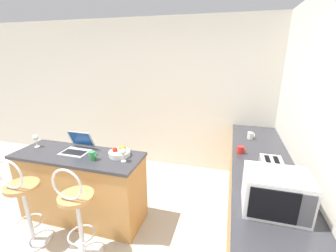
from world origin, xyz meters
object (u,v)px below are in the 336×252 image
(bar_stool_near, at_px, (24,203))
(laptop, at_px, (78,146))
(fruit_bowl, at_px, (120,153))
(wine_glass_short, at_px, (36,138))
(microwave, at_px, (276,192))
(wine_glass_tall, at_px, (123,152))
(mug_red, at_px, (241,150))
(toaster, at_px, (271,170))
(mug_white, at_px, (251,136))
(bar_stool_far, at_px, (77,215))
(mug_green, at_px, (93,156))

(bar_stool_near, distance_m, laptop, 0.80)
(fruit_bowl, height_order, wine_glass_short, wine_glass_short)
(laptop, bearing_deg, microwave, -14.13)
(wine_glass_tall, relative_size, mug_red, 1.55)
(toaster, relative_size, mug_white, 2.98)
(bar_stool_far, bearing_deg, fruit_bowl, 74.72)
(wine_glass_tall, xyz_separation_m, mug_red, (1.25, 0.57, -0.07))
(microwave, bearing_deg, wine_glass_short, 169.68)
(toaster, bearing_deg, mug_white, 95.73)
(wine_glass_short, distance_m, wine_glass_tall, 1.25)
(microwave, relative_size, toaster, 1.61)
(bar_stool_far, distance_m, mug_red, 1.91)
(bar_stool_far, relative_size, wine_glass_short, 6.47)
(toaster, bearing_deg, bar_stool_near, -167.53)
(mug_white, bearing_deg, bar_stool_far, -136.02)
(fruit_bowl, bearing_deg, bar_stool_far, -105.28)
(mug_white, distance_m, wine_glass_short, 2.84)
(mug_green, height_order, mug_red, mug_green)
(mug_red, bearing_deg, wine_glass_tall, -155.38)
(bar_stool_far, height_order, mug_green, bar_stool_far)
(microwave, distance_m, toaster, 0.47)
(laptop, height_order, toaster, laptop)
(fruit_bowl, xyz_separation_m, wine_glass_short, (-1.14, -0.05, 0.08))
(toaster, bearing_deg, bar_stool_far, -163.11)
(fruit_bowl, bearing_deg, microwave, -19.23)
(toaster, height_order, mug_white, toaster)
(bar_stool_far, distance_m, mug_green, 0.62)
(laptop, relative_size, microwave, 0.72)
(bar_stool_near, xyz_separation_m, mug_green, (0.60, 0.44, 0.43))
(fruit_bowl, bearing_deg, toaster, -2.87)
(toaster, relative_size, mug_red, 2.90)
(mug_green, xyz_separation_m, mug_red, (1.59, 0.63, -0.01))
(fruit_bowl, xyz_separation_m, wine_glass_tall, (0.11, -0.12, 0.07))
(bar_stool_far, bearing_deg, wine_glass_tall, 60.60)
(bar_stool_near, height_order, laptop, laptop)
(fruit_bowl, distance_m, wine_glass_short, 1.14)
(laptop, xyz_separation_m, mug_red, (1.91, 0.46, -0.01))
(mug_white, bearing_deg, bar_stool_near, -145.37)
(mug_white, height_order, mug_red, mug_white)
(bar_stool_far, bearing_deg, bar_stool_near, 180.00)
(laptop, bearing_deg, toaster, -1.80)
(fruit_bowl, height_order, mug_red, fruit_bowl)
(toaster, height_order, fruit_bowl, toaster)
(mug_white, relative_size, wine_glass_short, 0.58)
(microwave, distance_m, wine_glass_tall, 1.52)
(fruit_bowl, bearing_deg, wine_glass_short, -177.25)
(mug_green, xyz_separation_m, fruit_bowl, (0.24, 0.19, -0.01))
(laptop, relative_size, wine_glass_short, 2.00)
(laptop, distance_m, mug_green, 0.36)
(bar_stool_near, bearing_deg, bar_stool_far, 0.00)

